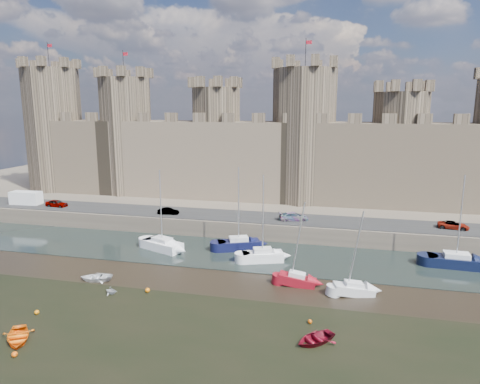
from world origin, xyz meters
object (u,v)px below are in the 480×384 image
at_px(sailboat_2, 263,255).
at_px(sailboat_5, 354,289).
at_px(sailboat_4, 297,279).
at_px(car_2, 294,217).
at_px(car_0, 57,203).
at_px(sailboat_0, 162,244).
at_px(van, 26,198).
at_px(sailboat_3, 456,261).
at_px(dinghy_0, 18,338).
at_px(car_1, 168,211).
at_px(car_3, 453,225).
at_px(sailboat_1, 239,244).

height_order(sailboat_2, sailboat_5, sailboat_2).
height_order(sailboat_4, sailboat_5, sailboat_4).
relative_size(car_2, sailboat_5, 0.48).
distance_m(car_0, sailboat_2, 38.96).
relative_size(sailboat_2, sailboat_4, 1.17).
distance_m(car_2, sailboat_0, 19.63).
bearing_deg(sailboat_5, van, 146.02).
bearing_deg(sailboat_3, sailboat_5, -135.81).
xyz_separation_m(car_0, sailboat_3, (60.45, -7.59, -2.29)).
relative_size(sailboat_0, sailboat_5, 1.22).
relative_size(van, dinghy_0, 1.48).
bearing_deg(car_0, sailboat_0, -109.61).
relative_size(sailboat_2, dinghy_0, 3.12).
relative_size(car_0, car_1, 1.15).
height_order(van, sailboat_2, sailboat_2).
xyz_separation_m(car_2, dinghy_0, (-19.07, -34.37, -2.76)).
bearing_deg(car_3, car_2, 100.43).
relative_size(sailboat_1, dinghy_0, 3.21).
height_order(car_1, car_3, car_3).
bearing_deg(car_2, sailboat_3, -127.07).
xyz_separation_m(car_0, car_3, (61.89, 0.88, -0.08)).
bearing_deg(car_1, sailboat_1, -123.13).
bearing_deg(sailboat_2, sailboat_0, 155.19).
height_order(sailboat_1, sailboat_5, sailboat_1).
bearing_deg(dinghy_0, sailboat_4, 2.07).
bearing_deg(sailboat_3, car_0, 175.85).
bearing_deg(sailboat_2, sailboat_3, -11.43).
bearing_deg(car_2, sailboat_4, 171.58).
height_order(sailboat_5, dinghy_0, sailboat_5).
height_order(car_1, sailboat_5, sailboat_5).
height_order(car_1, sailboat_2, sailboat_2).
xyz_separation_m(car_0, sailboat_4, (42.22, -17.28, -2.44)).
xyz_separation_m(car_2, sailboat_3, (20.57, -7.93, -2.28)).
distance_m(sailboat_1, sailboat_2, 5.47).
height_order(car_2, sailboat_1, sailboat_1).
distance_m(van, sailboat_0, 31.48).
bearing_deg(sailboat_3, sailboat_1, -177.58).
relative_size(sailboat_0, sailboat_1, 0.97).
distance_m(sailboat_0, sailboat_1, 10.35).
bearing_deg(car_1, sailboat_5, -128.14).
distance_m(car_1, car_2, 19.54).
bearing_deg(van, car_2, -3.13).
distance_m(car_3, sailboat_5, 23.72).
bearing_deg(car_0, sailboat_2, -103.15).
height_order(sailboat_0, sailboat_1, sailboat_1).
relative_size(car_3, van, 0.77).
height_order(van, sailboat_3, sailboat_3).
xyz_separation_m(car_3, sailboat_1, (-28.59, -8.19, -2.19)).
height_order(car_2, sailboat_2, sailboat_2).
xyz_separation_m(car_1, dinghy_0, (0.45, -33.47, -2.67)).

